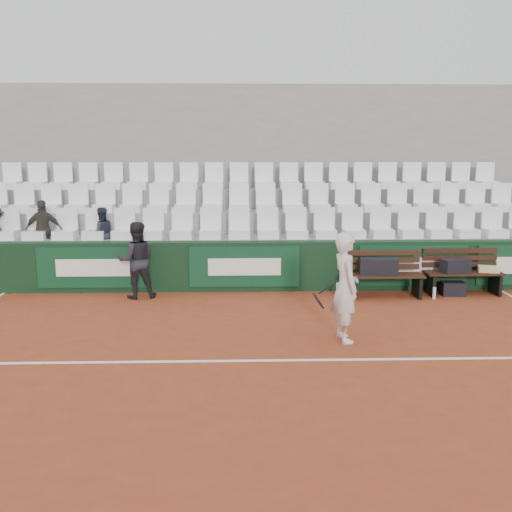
{
  "coord_description": "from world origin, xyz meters",
  "views": [
    {
      "loc": [
        -0.29,
        -7.32,
        2.8
      ],
      "look_at": [
        -0.01,
        2.4,
        1.0
      ],
      "focal_mm": 40.0,
      "sensor_mm": 36.0,
      "label": 1
    }
  ],
  "objects": [
    {
      "name": "bench_right",
      "position": [
        4.11,
        3.52,
        0.23
      ],
      "size": [
        1.5,
        0.56,
        0.45
      ],
      "primitive_type": "cube",
      "color": "black",
      "rests_on": "ground"
    },
    {
      "name": "seat_row_mid",
      "position": [
        0.0,
        5.4,
        1.77
      ],
      "size": [
        11.9,
        0.44,
        0.63
      ],
      "primitive_type": "cube",
      "color": "white",
      "rests_on": "grandstand_tier_mid"
    },
    {
      "name": "grandstand_rear_wall",
      "position": [
        0.0,
        7.15,
        2.2
      ],
      "size": [
        18.0,
        0.3,
        4.4
      ],
      "primitive_type": "cube",
      "color": "gray",
      "rests_on": "ground"
    },
    {
      "name": "ball_kid",
      "position": [
        -2.27,
        3.44,
        0.74
      ],
      "size": [
        0.83,
        0.71,
        1.48
      ],
      "primitive_type": "imported",
      "rotation": [
        0.0,
        0.0,
        3.37
      ],
      "color": "black",
      "rests_on": "ground"
    },
    {
      "name": "bench_left",
      "position": [
        2.5,
        3.35,
        0.23
      ],
      "size": [
        1.5,
        0.56,
        0.45
      ],
      "primitive_type": "cube",
      "color": "#351C10",
      "rests_on": "ground"
    },
    {
      "name": "grandstand_tier_front",
      "position": [
        0.0,
        4.62,
        0.5
      ],
      "size": [
        18.0,
        0.95,
        1.0
      ],
      "primitive_type": "cube",
      "color": "gray",
      "rests_on": "ground"
    },
    {
      "name": "towel",
      "position": [
        4.61,
        3.53,
        0.5
      ],
      "size": [
        0.45,
        0.38,
        0.11
      ],
      "primitive_type": "cube",
      "rotation": [
        0.0,
        0.0,
        -0.28
      ],
      "color": "#CFBC86",
      "rests_on": "bench_right"
    },
    {
      "name": "grandstand_tier_mid",
      "position": [
        0.0,
        5.58,
        0.72
      ],
      "size": [
        18.0,
        0.95,
        1.45
      ],
      "primitive_type": "cube",
      "color": "gray",
      "rests_on": "ground"
    },
    {
      "name": "court_baseline",
      "position": [
        0.0,
        0.0,
        0.0
      ],
      "size": [
        18.0,
        0.06,
        0.01
      ],
      "primitive_type": "cube",
      "color": "white",
      "rests_on": "ground"
    },
    {
      "name": "tennis_player",
      "position": [
        1.26,
        0.82,
        0.82
      ],
      "size": [
        0.74,
        0.65,
        1.64
      ],
      "color": "silver",
      "rests_on": "ground"
    },
    {
      "name": "sports_bag_right",
      "position": [
        3.94,
        3.51,
        0.58
      ],
      "size": [
        0.62,
        0.42,
        0.26
      ],
      "primitive_type": "cube",
      "rotation": [
        0.0,
        0.0,
        0.31
      ],
      "color": "black",
      "rests_on": "bench_right"
    },
    {
      "name": "water_bottle_far",
      "position": [
        3.43,
        3.17,
        0.11
      ],
      "size": [
        0.06,
        0.06,
        0.23
      ],
      "primitive_type": "cylinder",
      "color": "silver",
      "rests_on": "ground"
    },
    {
      "name": "spectator_b",
      "position": [
        -4.35,
        4.5,
        1.63
      ],
      "size": [
        0.77,
        0.4,
        1.26
      ],
      "primitive_type": "imported",
      "rotation": [
        0.0,
        0.0,
        3.28
      ],
      "color": "#332E29",
      "rests_on": "grandstand_tier_front"
    },
    {
      "name": "spectator_c",
      "position": [
        -3.16,
        4.5,
        1.55
      ],
      "size": [
        0.66,
        0.6,
        1.1
      ],
      "primitive_type": "imported",
      "rotation": [
        0.0,
        0.0,
        3.56
      ],
      "color": "#212532",
      "rests_on": "grandstand_tier_front"
    },
    {
      "name": "sports_bag_left",
      "position": [
        2.39,
        3.39,
        0.6
      ],
      "size": [
        0.75,
        0.4,
        0.31
      ],
      "primitive_type": "cube",
      "rotation": [
        0.0,
        0.0,
        -0.13
      ],
      "color": "black",
      "rests_on": "bench_left"
    },
    {
      "name": "seat_row_front",
      "position": [
        0.0,
        4.45,
        1.31
      ],
      "size": [
        11.9,
        0.44,
        0.63
      ],
      "primitive_type": "cube",
      "color": "white",
      "rests_on": "grandstand_tier_front"
    },
    {
      "name": "water_bottle_near",
      "position": [
        1.62,
        3.4,
        0.14
      ],
      "size": [
        0.08,
        0.08,
        0.28
      ],
      "primitive_type": "cylinder",
      "color": "silver",
      "rests_on": "ground"
    },
    {
      "name": "ground",
      "position": [
        0.0,
        0.0,
        0.0
      ],
      "size": [
        80.0,
        80.0,
        0.0
      ],
      "primitive_type": "plane",
      "color": "brown",
      "rests_on": "ground"
    },
    {
      "name": "grandstand_tier_back",
      "position": [
        0.0,
        6.53,
        0.95
      ],
      "size": [
        18.0,
        0.95,
        1.9
      ],
      "primitive_type": "cube",
      "color": "gray",
      "rests_on": "ground"
    },
    {
      "name": "sports_bag_ground",
      "position": [
        3.89,
        3.44,
        0.13
      ],
      "size": [
        0.45,
        0.29,
        0.27
      ],
      "primitive_type": "cube",
      "rotation": [
        0.0,
        0.0,
        -0.04
      ],
      "color": "black",
      "rests_on": "ground"
    },
    {
      "name": "seat_row_back",
      "position": [
        0.0,
        6.35,
        2.21
      ],
      "size": [
        11.9,
        0.44,
        0.63
      ],
      "primitive_type": "cube",
      "color": "white",
      "rests_on": "grandstand_tier_back"
    },
    {
      "name": "back_barrier",
      "position": [
        0.07,
        3.99,
        0.5
      ],
      "size": [
        18.0,
        0.34,
        1.0
      ],
      "color": "black",
      "rests_on": "ground"
    }
  ]
}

